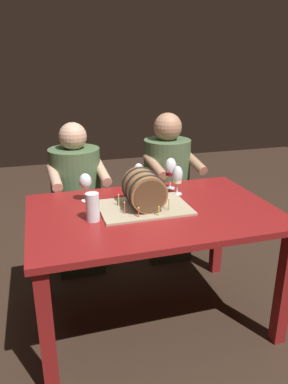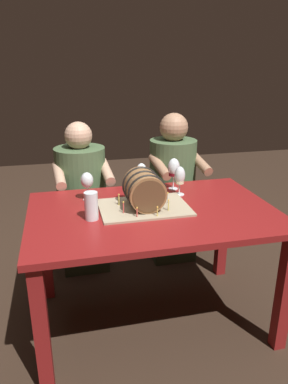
{
  "view_description": "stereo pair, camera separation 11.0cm",
  "coord_description": "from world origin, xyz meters",
  "px_view_note": "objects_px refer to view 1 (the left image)",
  "views": [
    {
      "loc": [
        -0.6,
        -1.82,
        1.55
      ],
      "look_at": [
        -0.04,
        0.04,
        0.85
      ],
      "focal_mm": 33.91,
      "sensor_mm": 36.0,
      "label": 1
    },
    {
      "loc": [
        -0.49,
        -1.85,
        1.55
      ],
      "look_at": [
        -0.04,
        0.04,
        0.85
      ],
      "focal_mm": 33.91,
      "sensor_mm": 36.0,
      "label": 2
    }
  ],
  "objects_px": {
    "barrel_cake": "(144,192)",
    "person_seated_right": "(166,192)",
    "person_seated_left": "(77,203)",
    "wine_glass_empty": "(85,182)",
    "dining_table": "(153,227)",
    "wine_glass_red": "(171,168)",
    "wine_glass_rose": "(139,173)",
    "beer_pint": "(93,208)",
    "wine_glass_white": "(177,176)"
  },
  "relations": [
    {
      "from": "wine_glass_white",
      "to": "wine_glass_empty",
      "type": "bearing_deg",
      "value": 175.69
    },
    {
      "from": "wine_glass_red",
      "to": "wine_glass_empty",
      "type": "bearing_deg",
      "value": -172.66
    },
    {
      "from": "barrel_cake",
      "to": "person_seated_right",
      "type": "height_order",
      "value": "person_seated_right"
    },
    {
      "from": "wine_glass_white",
      "to": "beer_pint",
      "type": "relative_size",
      "value": 1.22
    },
    {
      "from": "barrel_cake",
      "to": "wine_glass_white",
      "type": "relative_size",
      "value": 2.74
    },
    {
      "from": "barrel_cake",
      "to": "wine_glass_rose",
      "type": "distance_m",
      "value": 0.32
    },
    {
      "from": "wine_glass_rose",
      "to": "person_seated_right",
      "type": "xyz_separation_m",
      "value": [
        0.34,
        0.4,
        -0.3
      ]
    },
    {
      "from": "wine_glass_rose",
      "to": "person_seated_right",
      "type": "height_order",
      "value": "person_seated_right"
    },
    {
      "from": "wine_glass_red",
      "to": "wine_glass_rose",
      "type": "bearing_deg",
      "value": 172.23
    },
    {
      "from": "beer_pint",
      "to": "barrel_cake",
      "type": "bearing_deg",
      "value": 15.32
    },
    {
      "from": "beer_pint",
      "to": "dining_table",
      "type": "bearing_deg",
      "value": 7.62
    },
    {
      "from": "wine_glass_red",
      "to": "person_seated_left",
      "type": "xyz_separation_m",
      "value": [
        -0.58,
        0.43,
        -0.34
      ]
    },
    {
      "from": "wine_glass_red",
      "to": "barrel_cake",
      "type": "bearing_deg",
      "value": -133.05
    },
    {
      "from": "dining_table",
      "to": "person_seated_right",
      "type": "bearing_deg",
      "value": 64.62
    },
    {
      "from": "dining_table",
      "to": "person_seated_left",
      "type": "distance_m",
      "value": 0.84
    },
    {
      "from": "wine_glass_empty",
      "to": "wine_glass_red",
      "type": "bearing_deg",
      "value": 7.34
    },
    {
      "from": "barrel_cake",
      "to": "wine_glass_rose",
      "type": "xyz_separation_m",
      "value": [
        0.06,
        0.32,
        0.02
      ]
    },
    {
      "from": "dining_table",
      "to": "wine_glass_white",
      "type": "relative_size",
      "value": 7.53
    },
    {
      "from": "wine_glass_white",
      "to": "barrel_cake",
      "type": "bearing_deg",
      "value": -147.9
    },
    {
      "from": "wine_glass_empty",
      "to": "person_seated_right",
      "type": "bearing_deg",
      "value": 35.46
    },
    {
      "from": "wine_glass_white",
      "to": "person_seated_right",
      "type": "distance_m",
      "value": 0.64
    },
    {
      "from": "dining_table",
      "to": "wine_glass_empty",
      "type": "xyz_separation_m",
      "value": [
        -0.35,
        0.25,
        0.23
      ]
    },
    {
      "from": "beer_pint",
      "to": "person_seated_left",
      "type": "relative_size",
      "value": 0.13
    },
    {
      "from": "person_seated_left",
      "to": "wine_glass_empty",
      "type": "bearing_deg",
      "value": -88.99
    },
    {
      "from": "person_seated_left",
      "to": "dining_table",
      "type": "bearing_deg",
      "value": -64.65
    },
    {
      "from": "wine_glass_empty",
      "to": "barrel_cake",
      "type": "bearing_deg",
      "value": -35.09
    },
    {
      "from": "barrel_cake",
      "to": "wine_glass_red",
      "type": "distance_m",
      "value": 0.39
    },
    {
      "from": "person_seated_right",
      "to": "beer_pint",
      "type": "bearing_deg",
      "value": -131.58
    },
    {
      "from": "person_seated_left",
      "to": "person_seated_right",
      "type": "height_order",
      "value": "person_seated_right"
    },
    {
      "from": "wine_glass_empty",
      "to": "person_seated_right",
      "type": "xyz_separation_m",
      "value": [
        0.7,
        0.5,
        -0.31
      ]
    },
    {
      "from": "wine_glass_empty",
      "to": "person_seated_right",
      "type": "distance_m",
      "value": 0.92
    },
    {
      "from": "person_seated_right",
      "to": "wine_glass_white",
      "type": "bearing_deg",
      "value": -103.41
    },
    {
      "from": "beer_pint",
      "to": "person_seated_left",
      "type": "distance_m",
      "value": 0.84
    },
    {
      "from": "barrel_cake",
      "to": "person_seated_right",
      "type": "distance_m",
      "value": 0.87
    },
    {
      "from": "person_seated_left",
      "to": "wine_glass_red",
      "type": "bearing_deg",
      "value": -36.41
    },
    {
      "from": "barrel_cake",
      "to": "wine_glass_empty",
      "type": "height_order",
      "value": "barrel_cake"
    },
    {
      "from": "barrel_cake",
      "to": "person_seated_right",
      "type": "xyz_separation_m",
      "value": [
        0.4,
        0.71,
        -0.28
      ]
    },
    {
      "from": "wine_glass_white",
      "to": "person_seated_right",
      "type": "height_order",
      "value": "person_seated_right"
    },
    {
      "from": "dining_table",
      "to": "barrel_cake",
      "type": "distance_m",
      "value": 0.21
    },
    {
      "from": "wine_glass_empty",
      "to": "beer_pint",
      "type": "bearing_deg",
      "value": -90.98
    },
    {
      "from": "wine_glass_rose",
      "to": "wine_glass_red",
      "type": "xyz_separation_m",
      "value": [
        0.21,
        -0.03,
        0.02
      ]
    },
    {
      "from": "wine_glass_red",
      "to": "person_seated_left",
      "type": "relative_size",
      "value": 0.18
    },
    {
      "from": "dining_table",
      "to": "person_seated_left",
      "type": "bearing_deg",
      "value": 115.35
    },
    {
      "from": "beer_pint",
      "to": "wine_glass_red",
      "type": "bearing_deg",
      "value": 32.79
    },
    {
      "from": "beer_pint",
      "to": "person_seated_right",
      "type": "bearing_deg",
      "value": 48.42
    },
    {
      "from": "dining_table",
      "to": "person_seated_left",
      "type": "height_order",
      "value": "person_seated_left"
    },
    {
      "from": "wine_glass_white",
      "to": "person_seated_right",
      "type": "relative_size",
      "value": 0.16
    },
    {
      "from": "barrel_cake",
      "to": "beer_pint",
      "type": "bearing_deg",
      "value": -164.68
    },
    {
      "from": "wine_glass_white",
      "to": "wine_glass_red",
      "type": "height_order",
      "value": "wine_glass_red"
    },
    {
      "from": "wine_glass_white",
      "to": "person_seated_left",
      "type": "height_order",
      "value": "person_seated_left"
    }
  ]
}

